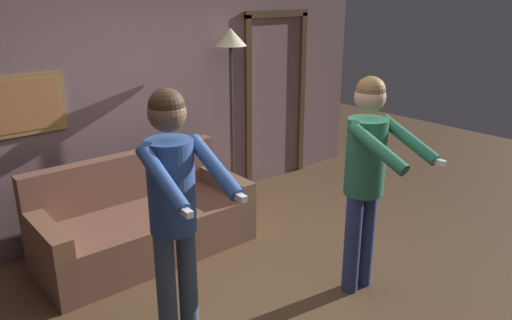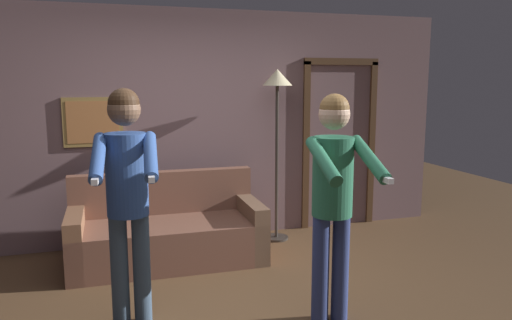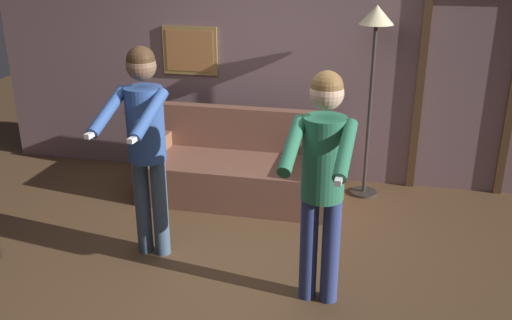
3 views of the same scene
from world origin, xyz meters
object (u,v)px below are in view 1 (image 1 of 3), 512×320
Objects in this scene: torchiere_lamp at (231,60)px; person_standing_right at (367,167)px; couch at (144,224)px; person_standing_left at (173,197)px.

torchiere_lamp is 2.10m from person_standing_right.
torchiere_lamp is 1.12× the size of person_standing_right.
couch is 1.11× the size of person_standing_right.
torchiere_lamp is 1.10× the size of person_standing_left.
torchiere_lamp reaches higher than couch.
person_standing_left is (-0.43, -1.28, 0.80)m from couch.
person_standing_right is (1.02, -1.67, 0.77)m from couch.
torchiere_lamp is (1.29, 0.33, 1.34)m from couch.
couch is 1.89m from torchiere_lamp.
person_standing_left is (-1.73, -1.61, -0.54)m from torchiere_lamp.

